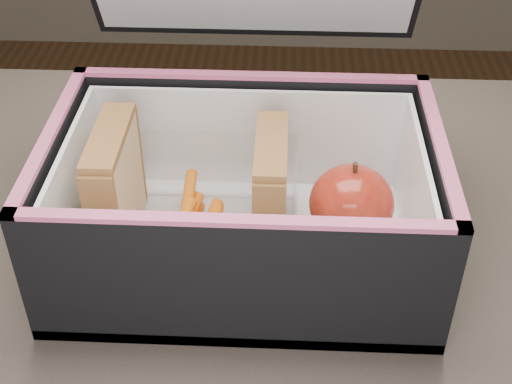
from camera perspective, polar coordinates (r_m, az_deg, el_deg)
kitchen_table at (r=0.68m, az=-2.02°, el=-13.86°), size 1.20×0.80×0.75m
lunch_bag at (r=0.61m, az=-0.95°, el=0.26°), size 0.33×0.32×0.31m
plastic_tub at (r=0.63m, az=-4.98°, el=-1.21°), size 0.18×0.13×0.07m
sandwich_left at (r=0.63m, az=-11.16°, el=0.44°), size 0.03×0.10×0.11m
sandwich_right at (r=0.61m, az=1.17°, el=-0.05°), size 0.03×0.10×0.11m
carrot_sticks at (r=0.63m, az=-5.00°, el=-2.86°), size 0.05×0.13×0.03m
paper_napkin at (r=0.65m, az=7.70°, el=-3.60°), size 0.11×0.11×0.01m
red_apple at (r=0.63m, az=7.64°, el=-0.93°), size 0.10×0.10×0.08m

